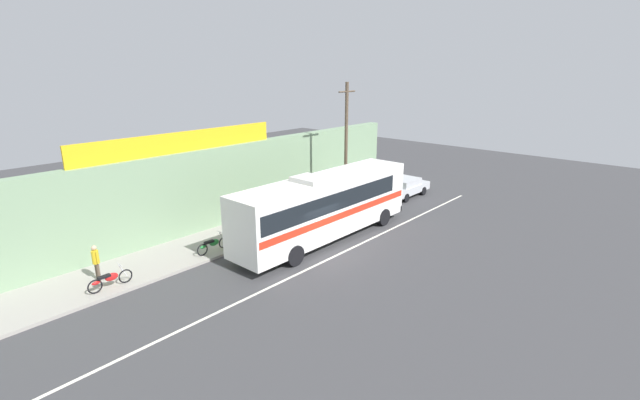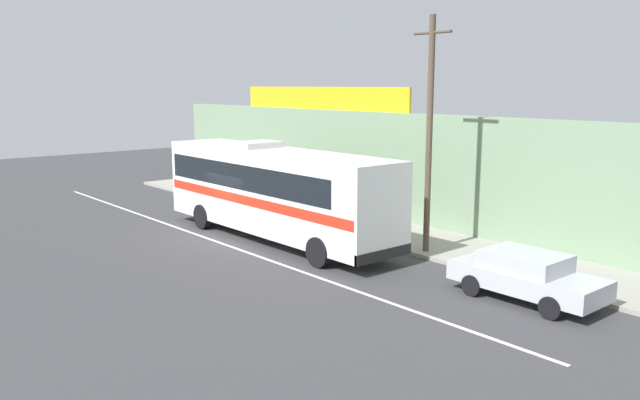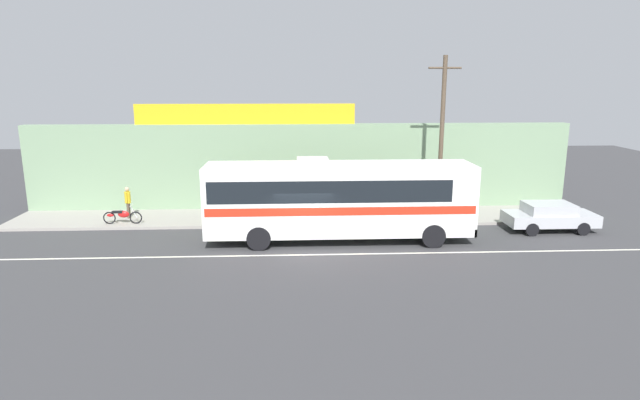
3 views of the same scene
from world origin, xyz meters
TOP-DOWN VIEW (x-y plane):
  - ground_plane at (0.00, 0.00)m, footprint 70.00×70.00m
  - sidewalk_slab at (0.00, 5.20)m, footprint 30.00×3.60m
  - storefront_facade at (0.00, 7.35)m, footprint 30.00×0.70m
  - storefront_billboard at (-3.00, 7.35)m, footprint 11.95×0.12m
  - road_center_stripe at (0.00, -0.80)m, footprint 30.00×0.14m
  - intercity_bus at (1.55, 1.13)m, footprint 11.91×2.63m
  - parked_car at (11.97, 2.29)m, footprint 4.26×1.88m
  - utility_pole at (6.93, 3.93)m, footprint 1.60×0.22m
  - motorcycle_green at (-3.80, 4.01)m, footprint 1.93×0.56m
  - motorcycle_black at (-9.00, 4.05)m, footprint 1.92×0.56m
  - motorcycle_purple at (-2.20, 4.07)m, footprint 1.90×0.56m
  - pedestrian_near_shop at (1.52, 4.96)m, footprint 0.30×0.48m
  - pedestrian_far_right at (-9.01, 5.22)m, footprint 0.30×0.48m

SIDE VIEW (x-z plane):
  - ground_plane at x=0.00m, z-range 0.00..0.00m
  - road_center_stripe at x=0.00m, z-range 0.00..0.01m
  - sidewalk_slab at x=0.00m, z-range 0.00..0.14m
  - motorcycle_green at x=-3.80m, z-range 0.09..1.04m
  - motorcycle_black at x=-9.00m, z-range 0.09..1.04m
  - motorcycle_purple at x=-2.20m, z-range 0.09..1.04m
  - parked_car at x=11.97m, z-range 0.05..1.42m
  - pedestrian_far_right at x=-9.01m, z-range 0.27..1.91m
  - pedestrian_near_shop at x=1.52m, z-range 0.28..1.98m
  - intercity_bus at x=1.55m, z-range 0.17..3.96m
  - storefront_facade at x=0.00m, z-range 0.00..4.80m
  - utility_pole at x=6.93m, z-range 0.28..8.47m
  - storefront_billboard at x=-3.00m, z-range 4.80..5.90m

